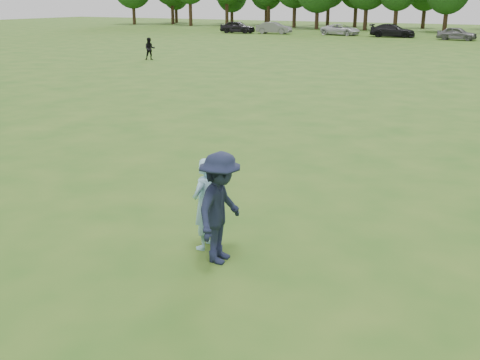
{
  "coord_description": "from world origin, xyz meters",
  "views": [
    {
      "loc": [
        3.95,
        -7.29,
        4.36
      ],
      "look_at": [
        -0.88,
        1.49,
        1.1
      ],
      "focal_mm": 42.0,
      "sensor_mm": 36.0,
      "label": 1
    }
  ],
  "objects_px": {
    "thrower": "(205,204)",
    "car_d": "(392,31)",
    "car_e": "(457,34)",
    "car_c": "(341,30)",
    "defender": "(220,208)",
    "player_far_a": "(150,49)",
    "car_b": "(274,28)",
    "car_a": "(238,27)"
  },
  "relations": [
    {
      "from": "car_d",
      "to": "player_far_a",
      "type": "bearing_deg",
      "value": 158.7
    },
    {
      "from": "player_far_a",
      "to": "car_e",
      "type": "relative_size",
      "value": 0.39
    },
    {
      "from": "car_a",
      "to": "car_e",
      "type": "bearing_deg",
      "value": -91.27
    },
    {
      "from": "car_b",
      "to": "player_far_a",
      "type": "bearing_deg",
      "value": -176.06
    },
    {
      "from": "car_b",
      "to": "car_d",
      "type": "bearing_deg",
      "value": -92.55
    },
    {
      "from": "defender",
      "to": "car_b",
      "type": "bearing_deg",
      "value": 19.37
    },
    {
      "from": "car_e",
      "to": "car_c",
      "type": "bearing_deg",
      "value": 86.16
    },
    {
      "from": "player_far_a",
      "to": "car_b",
      "type": "relative_size",
      "value": 0.36
    },
    {
      "from": "player_far_a",
      "to": "car_b",
      "type": "bearing_deg",
      "value": 61.9
    },
    {
      "from": "car_b",
      "to": "car_a",
      "type": "bearing_deg",
      "value": 95.26
    },
    {
      "from": "defender",
      "to": "car_c",
      "type": "relative_size",
      "value": 0.41
    },
    {
      "from": "thrower",
      "to": "car_a",
      "type": "xyz_separation_m",
      "value": [
        -31.53,
        57.96,
        -0.07
      ]
    },
    {
      "from": "thrower",
      "to": "car_a",
      "type": "distance_m",
      "value": 65.98
    },
    {
      "from": "player_far_a",
      "to": "car_e",
      "type": "xyz_separation_m",
      "value": [
        16.63,
        32.28,
        -0.1
      ]
    },
    {
      "from": "car_b",
      "to": "car_c",
      "type": "height_order",
      "value": "car_b"
    },
    {
      "from": "car_e",
      "to": "thrower",
      "type": "bearing_deg",
      "value": -171.02
    },
    {
      "from": "thrower",
      "to": "car_b",
      "type": "distance_m",
      "value": 64.68
    },
    {
      "from": "thrower",
      "to": "player_far_a",
      "type": "distance_m",
      "value": 33.37
    },
    {
      "from": "thrower",
      "to": "car_e",
      "type": "xyz_separation_m",
      "value": [
        -4.46,
        58.13,
        -0.14
      ]
    },
    {
      "from": "player_far_a",
      "to": "car_e",
      "type": "height_order",
      "value": "player_far_a"
    },
    {
      "from": "car_b",
      "to": "car_e",
      "type": "height_order",
      "value": "car_b"
    },
    {
      "from": "defender",
      "to": "car_a",
      "type": "distance_m",
      "value": 66.53
    },
    {
      "from": "thrower",
      "to": "car_c",
      "type": "bearing_deg",
      "value": -163.08
    },
    {
      "from": "player_far_a",
      "to": "car_d",
      "type": "height_order",
      "value": "player_far_a"
    },
    {
      "from": "car_d",
      "to": "car_e",
      "type": "relative_size",
      "value": 1.25
    },
    {
      "from": "car_a",
      "to": "car_e",
      "type": "height_order",
      "value": "car_a"
    },
    {
      "from": "car_c",
      "to": "car_e",
      "type": "xyz_separation_m",
      "value": [
        13.86,
        -2.05,
        0.04
      ]
    },
    {
      "from": "car_a",
      "to": "car_b",
      "type": "distance_m",
      "value": 4.88
    },
    {
      "from": "car_c",
      "to": "car_e",
      "type": "relative_size",
      "value": 1.16
    },
    {
      "from": "thrower",
      "to": "car_d",
      "type": "distance_m",
      "value": 60.89
    },
    {
      "from": "thrower",
      "to": "car_a",
      "type": "height_order",
      "value": "thrower"
    },
    {
      "from": "defender",
      "to": "car_c",
      "type": "bearing_deg",
      "value": 11.95
    },
    {
      "from": "car_b",
      "to": "car_c",
      "type": "bearing_deg",
      "value": -86.98
    },
    {
      "from": "defender",
      "to": "car_c",
      "type": "distance_m",
      "value": 63.4
    },
    {
      "from": "player_far_a",
      "to": "defender",
      "type": "bearing_deg",
      "value": -88.26
    },
    {
      "from": "car_b",
      "to": "car_d",
      "type": "height_order",
      "value": "car_d"
    },
    {
      "from": "car_e",
      "to": "car_d",
      "type": "bearing_deg",
      "value": 82.47
    },
    {
      "from": "car_d",
      "to": "defender",
      "type": "bearing_deg",
      "value": -174.39
    },
    {
      "from": "defender",
      "to": "car_e",
      "type": "height_order",
      "value": "defender"
    },
    {
      "from": "player_far_a",
      "to": "car_d",
      "type": "bearing_deg",
      "value": 36.94
    },
    {
      "from": "thrower",
      "to": "defender",
      "type": "height_order",
      "value": "defender"
    },
    {
      "from": "car_a",
      "to": "car_d",
      "type": "xyz_separation_m",
      "value": [
        19.67,
        1.76,
        -0.03
      ]
    }
  ]
}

